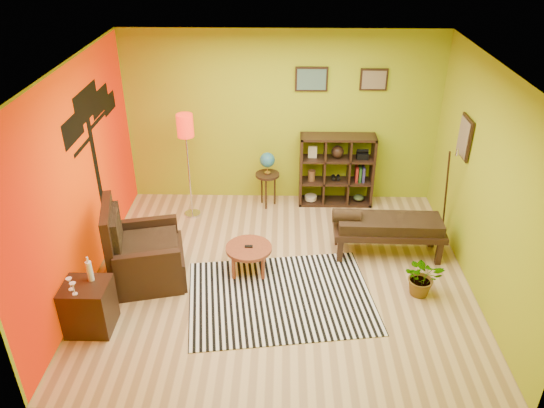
{
  "coord_description": "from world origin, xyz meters",
  "views": [
    {
      "loc": [
        0.03,
        -5.79,
        4.34
      ],
      "look_at": [
        -0.11,
        0.08,
        1.05
      ],
      "focal_mm": 35.0,
      "sensor_mm": 36.0,
      "label": 1
    }
  ],
  "objects_px": {
    "armchair": "(142,257)",
    "side_cabinet": "(89,306)",
    "coffee_table": "(249,250)",
    "globe_table": "(267,166)",
    "cube_shelf": "(337,170)",
    "floor_lamp": "(186,135)",
    "bench": "(386,226)",
    "potted_plant": "(422,280)"
  },
  "relations": [
    {
      "from": "coffee_table",
      "to": "potted_plant",
      "type": "height_order",
      "value": "potted_plant"
    },
    {
      "from": "armchair",
      "to": "cube_shelf",
      "type": "height_order",
      "value": "cube_shelf"
    },
    {
      "from": "coffee_table",
      "to": "side_cabinet",
      "type": "xyz_separation_m",
      "value": [
        -1.78,
        -1.17,
        -0.01
      ]
    },
    {
      "from": "floor_lamp",
      "to": "side_cabinet",
      "type": "bearing_deg",
      "value": -106.22
    },
    {
      "from": "cube_shelf",
      "to": "bench",
      "type": "distance_m",
      "value": 1.6
    },
    {
      "from": "floor_lamp",
      "to": "globe_table",
      "type": "xyz_separation_m",
      "value": [
        1.21,
        0.34,
        -0.66
      ]
    },
    {
      "from": "armchair",
      "to": "cube_shelf",
      "type": "relative_size",
      "value": 0.95
    },
    {
      "from": "potted_plant",
      "to": "coffee_table",
      "type": "bearing_deg",
      "value": 168.66
    },
    {
      "from": "coffee_table",
      "to": "potted_plant",
      "type": "xyz_separation_m",
      "value": [
        2.23,
        -0.45,
        -0.12
      ]
    },
    {
      "from": "coffee_table",
      "to": "bench",
      "type": "height_order",
      "value": "bench"
    },
    {
      "from": "coffee_table",
      "to": "floor_lamp",
      "type": "height_order",
      "value": "floor_lamp"
    },
    {
      "from": "armchair",
      "to": "floor_lamp",
      "type": "relative_size",
      "value": 0.67
    },
    {
      "from": "globe_table",
      "to": "cube_shelf",
      "type": "relative_size",
      "value": 0.79
    },
    {
      "from": "armchair",
      "to": "side_cabinet",
      "type": "relative_size",
      "value": 1.22
    },
    {
      "from": "coffee_table",
      "to": "side_cabinet",
      "type": "bearing_deg",
      "value": -146.82
    },
    {
      "from": "floor_lamp",
      "to": "globe_table",
      "type": "relative_size",
      "value": 1.79
    },
    {
      "from": "cube_shelf",
      "to": "coffee_table",
      "type": "bearing_deg",
      "value": -124.45
    },
    {
      "from": "armchair",
      "to": "potted_plant",
      "type": "relative_size",
      "value": 2.13
    },
    {
      "from": "potted_plant",
      "to": "bench",
      "type": "bearing_deg",
      "value": 110.58
    },
    {
      "from": "potted_plant",
      "to": "armchair",
      "type": "bearing_deg",
      "value": 176.15
    },
    {
      "from": "coffee_table",
      "to": "potted_plant",
      "type": "bearing_deg",
      "value": -11.34
    },
    {
      "from": "side_cabinet",
      "to": "globe_table",
      "type": "xyz_separation_m",
      "value": [
        1.98,
        2.99,
        0.4
      ]
    },
    {
      "from": "coffee_table",
      "to": "potted_plant",
      "type": "relative_size",
      "value": 1.16
    },
    {
      "from": "side_cabinet",
      "to": "cube_shelf",
      "type": "distance_m",
      "value": 4.41
    },
    {
      "from": "coffee_table",
      "to": "side_cabinet",
      "type": "relative_size",
      "value": 0.67
    },
    {
      "from": "armchair",
      "to": "bench",
      "type": "distance_m",
      "value": 3.35
    },
    {
      "from": "armchair",
      "to": "globe_table",
      "type": "xyz_separation_m",
      "value": [
        1.59,
        2.03,
        0.37
      ]
    },
    {
      "from": "floor_lamp",
      "to": "coffee_table",
      "type": "bearing_deg",
      "value": -55.83
    },
    {
      "from": "coffee_table",
      "to": "globe_table",
      "type": "relative_size",
      "value": 0.66
    },
    {
      "from": "side_cabinet",
      "to": "coffee_table",
      "type": "bearing_deg",
      "value": 33.18
    },
    {
      "from": "cube_shelf",
      "to": "floor_lamp",
      "type": "bearing_deg",
      "value": -169.11
    },
    {
      "from": "armchair",
      "to": "side_cabinet",
      "type": "distance_m",
      "value": 1.04
    },
    {
      "from": "cube_shelf",
      "to": "potted_plant",
      "type": "distance_m",
      "value": 2.58
    },
    {
      "from": "armchair",
      "to": "potted_plant",
      "type": "height_order",
      "value": "armchair"
    },
    {
      "from": "floor_lamp",
      "to": "cube_shelf",
      "type": "xyz_separation_m",
      "value": [
        2.34,
        0.45,
        -0.77
      ]
    },
    {
      "from": "globe_table",
      "to": "side_cabinet",
      "type": "bearing_deg",
      "value": -123.47
    },
    {
      "from": "globe_table",
      "to": "bench",
      "type": "height_order",
      "value": "globe_table"
    },
    {
      "from": "floor_lamp",
      "to": "globe_table",
      "type": "height_order",
      "value": "floor_lamp"
    },
    {
      "from": "armchair",
      "to": "floor_lamp",
      "type": "distance_m",
      "value": 2.02
    },
    {
      "from": "coffee_table",
      "to": "side_cabinet",
      "type": "height_order",
      "value": "side_cabinet"
    },
    {
      "from": "bench",
      "to": "globe_table",
      "type": "bearing_deg",
      "value": 140.98
    },
    {
      "from": "side_cabinet",
      "to": "cube_shelf",
      "type": "height_order",
      "value": "cube_shelf"
    }
  ]
}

